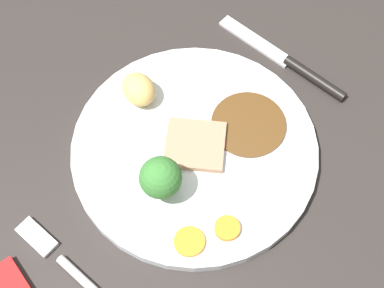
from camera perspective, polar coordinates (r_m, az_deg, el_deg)
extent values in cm
cube|color=#2B2623|center=(63.45, -0.10, -1.27)|extent=(120.00, 84.00, 3.60)
cylinder|color=white|center=(60.92, 0.00, -0.76)|extent=(27.32, 27.32, 1.40)
cylinder|color=#563819|center=(61.97, 5.90, 2.07)|extent=(8.49, 8.49, 0.30)
cube|color=tan|center=(60.16, 0.51, 0.10)|extent=(8.77, 8.83, 0.80)
ellipsoid|color=#D8B260|center=(62.73, -5.35, 5.83)|extent=(4.25, 4.88, 3.31)
cylinder|color=orange|center=(56.33, 3.68, -8.73)|extent=(2.65, 2.65, 0.63)
cylinder|color=orange|center=(55.88, -0.28, -10.10)|extent=(3.18, 3.18, 0.41)
cylinder|color=#8CB766|center=(57.44, -3.17, -4.51)|extent=(1.79, 1.79, 1.66)
sphere|color=#387A33|center=(55.28, -3.29, -3.51)|extent=(4.42, 4.42, 4.42)
cube|color=silver|center=(59.61, -15.83, -9.29)|extent=(2.37, 4.65, 0.60)
cylinder|color=black|center=(67.84, 12.63, 6.69)|extent=(1.80, 8.56, 1.20)
cube|color=silver|center=(70.59, 6.60, 10.57)|extent=(2.44, 10.59, 0.40)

